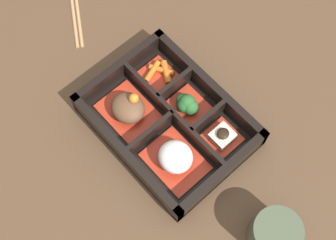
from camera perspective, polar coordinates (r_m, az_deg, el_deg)
name	(u,v)px	position (r m, az deg, el deg)	size (l,w,h in m)	color
ground_plane	(168,125)	(0.85, 0.00, -0.66)	(3.00, 3.00, 0.00)	#4C3523
bento_base	(168,124)	(0.84, 0.00, -0.53)	(0.28, 0.21, 0.01)	black
bento_rim	(169,119)	(0.82, 0.17, 0.10)	(0.28, 0.21, 0.05)	black
bowl_rice	(175,158)	(0.79, 0.91, -4.65)	(0.10, 0.08, 0.05)	#B22D19
bowl_stew	(128,109)	(0.83, -4.87, 1.38)	(0.10, 0.08, 0.05)	#B22D19
bowl_tofu	(222,137)	(0.82, 6.60, -2.06)	(0.06, 0.06, 0.03)	#B22D19
bowl_greens	(186,104)	(0.83, 2.25, 2.02)	(0.07, 0.06, 0.04)	#B22D19
bowl_carrots	(159,74)	(0.87, -1.05, 5.68)	(0.06, 0.06, 0.02)	#B22D19
tea_cup	(274,234)	(0.77, 12.83, -13.41)	(0.08, 0.08, 0.07)	#424C38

